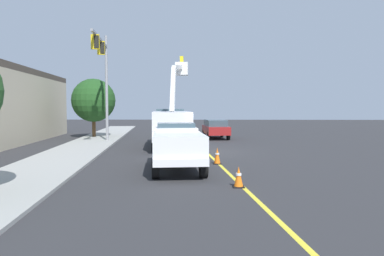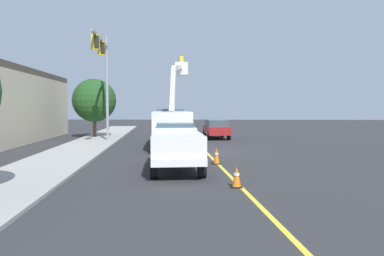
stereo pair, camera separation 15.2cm
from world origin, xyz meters
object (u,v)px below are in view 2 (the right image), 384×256
(traffic_cone_mid_rear, at_px, (202,143))
(utility_bucket_truck, at_px, (171,124))
(traffic_signal_mast, at_px, (104,68))
(traffic_cone_leading, at_px, (237,177))
(service_pickup_truck, at_px, (176,145))
(traffic_cone_mid_front, at_px, (216,156))
(traffic_cone_trailing, at_px, (193,137))
(passing_minivan, at_px, (216,128))

(traffic_cone_mid_rear, bearing_deg, utility_bucket_truck, 54.70)
(traffic_signal_mast, bearing_deg, traffic_cone_leading, -148.88)
(service_pickup_truck, distance_m, traffic_signal_mast, 14.02)
(traffic_cone_mid_front, height_order, traffic_cone_trailing, traffic_cone_mid_front)
(traffic_cone_mid_front, distance_m, traffic_cone_mid_rear, 6.05)
(service_pickup_truck, xyz_separation_m, traffic_signal_mast, (11.47, 6.53, 4.71))
(traffic_cone_mid_rear, height_order, traffic_signal_mast, traffic_signal_mast)
(utility_bucket_truck, distance_m, service_pickup_truck, 9.50)
(utility_bucket_truck, distance_m, traffic_cone_mid_front, 8.23)
(traffic_cone_leading, bearing_deg, utility_bucket_truck, 15.62)
(passing_minivan, height_order, traffic_cone_mid_rear, passing_minivan)
(traffic_cone_mid_front, xyz_separation_m, traffic_signal_mast, (9.62, 8.37, 5.43))
(service_pickup_truck, bearing_deg, traffic_cone_leading, -144.11)
(passing_minivan, height_order, traffic_signal_mast, traffic_signal_mast)
(traffic_cone_mid_front, relative_size, traffic_cone_trailing, 1.08)
(passing_minivan, height_order, traffic_cone_mid_front, passing_minivan)
(traffic_cone_trailing, bearing_deg, utility_bucket_truck, 163.38)
(traffic_cone_mid_rear, bearing_deg, passing_minivan, -7.53)
(service_pickup_truck, height_order, traffic_cone_trailing, service_pickup_truck)
(traffic_cone_leading, xyz_separation_m, traffic_cone_mid_front, (5.17, 0.56, 0.04))
(traffic_cone_trailing, bearing_deg, passing_minivan, -37.52)
(service_pickup_truck, bearing_deg, traffic_cone_trailing, -0.82)
(traffic_cone_mid_rear, bearing_deg, service_pickup_truck, 172.29)
(traffic_cone_leading, height_order, traffic_cone_mid_front, traffic_cone_mid_front)
(traffic_cone_trailing, bearing_deg, traffic_cone_mid_front, -172.30)
(traffic_cone_mid_rear, relative_size, traffic_signal_mast, 0.10)
(passing_minivan, relative_size, traffic_cone_leading, 6.78)
(traffic_cone_mid_rear, height_order, traffic_cone_trailing, traffic_cone_mid_rear)
(service_pickup_truck, height_order, traffic_signal_mast, traffic_signal_mast)
(service_pickup_truck, distance_m, traffic_cone_mid_front, 2.71)
(traffic_cone_trailing, xyz_separation_m, traffic_signal_mast, (-2.50, 6.73, 5.46))
(passing_minivan, relative_size, traffic_cone_mid_front, 6.09)
(traffic_cone_leading, bearing_deg, traffic_cone_mid_rear, 6.84)
(utility_bucket_truck, distance_m, traffic_cone_leading, 13.29)
(traffic_cone_trailing, relative_size, traffic_signal_mast, 0.09)
(traffic_cone_leading, distance_m, traffic_cone_mid_rear, 11.25)
(traffic_cone_trailing, bearing_deg, traffic_signal_mast, 110.39)
(traffic_cone_mid_front, height_order, traffic_cone_mid_rear, traffic_cone_mid_rear)
(service_pickup_truck, xyz_separation_m, traffic_cone_mid_rear, (7.85, -1.06, -0.70))
(passing_minivan, bearing_deg, service_pickup_truck, 172.39)
(traffic_cone_mid_front, distance_m, traffic_cone_trailing, 12.23)
(utility_bucket_truck, bearing_deg, traffic_signal_mast, 69.07)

